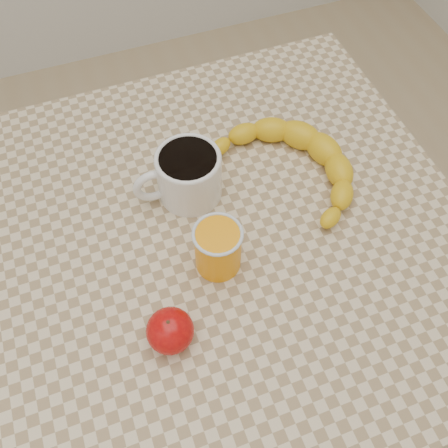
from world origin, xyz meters
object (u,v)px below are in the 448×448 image
object	(u,v)px
orange_juice_glass	(218,248)
apple	(170,331)
coffee_mug	(187,174)
table	(224,257)
banana	(293,164)

from	to	relation	value
orange_juice_glass	apple	xyz separation A→B (m)	(-0.10, -0.09, -0.01)
coffee_mug	table	bearing A→B (deg)	-72.82
table	apple	world-z (taller)	apple
orange_juice_glass	apple	distance (m)	0.14
apple	banana	distance (m)	0.36
coffee_mug	orange_juice_glass	world-z (taller)	coffee_mug
apple	banana	xyz separation A→B (m)	(0.29, 0.22, -0.01)
coffee_mug	apple	bearing A→B (deg)	-113.48
table	orange_juice_glass	xyz separation A→B (m)	(-0.03, -0.05, 0.13)
coffee_mug	apple	world-z (taller)	coffee_mug
orange_juice_glass	apple	bearing A→B (deg)	-138.14
apple	table	bearing A→B (deg)	47.54
table	coffee_mug	world-z (taller)	coffee_mug
coffee_mug	banana	size ratio (longest dim) A/B	0.41
apple	orange_juice_glass	bearing A→B (deg)	41.86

